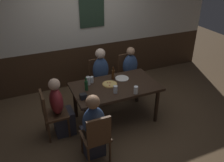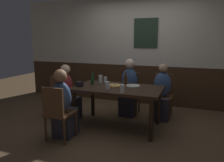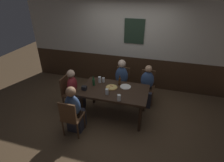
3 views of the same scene
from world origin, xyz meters
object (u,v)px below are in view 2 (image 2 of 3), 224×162
chair_mid_far (131,90)px  pizza (115,85)px  dining_table (118,92)px  chair_right_far (163,93)px  chair_left_near (57,111)px  tumbler_short (101,80)px  person_head_west (68,97)px  person_left_near (63,109)px  person_right_far (162,96)px  chair_head_west (61,94)px  person_mid_far (129,91)px  beer_bottle_green (92,80)px  beer_bottle_brown (126,80)px  pint_glass_stout (122,89)px  beer_glass_half (108,86)px  condiment_caddy (80,84)px  plate_white_large (133,86)px  tumbler_water (105,80)px

chair_mid_far → pizza: 0.84m
dining_table → chair_right_far: 1.11m
chair_left_near → tumbler_short: tumbler_short is taller
chair_mid_far → person_head_west: 1.35m
person_left_near → person_right_far: bearing=45.7°
chair_left_near → person_right_far: bearing=48.8°
chair_head_west → person_mid_far: (1.19, 0.70, 0.01)m
chair_mid_far → beer_bottle_green: size_ratio=3.67×
chair_left_near → person_head_west: size_ratio=0.80×
pizza → tumbler_short: bearing=155.5°
chair_mid_far → person_left_near: person_left_near is taller
chair_right_far → person_mid_far: (-0.69, -0.16, 0.01)m
beer_bottle_brown → chair_left_near: bearing=-123.8°
dining_table → tumbler_short: 0.52m
person_mid_far → pint_glass_stout: person_mid_far is taller
chair_left_near → beer_glass_half: size_ratio=6.48×
person_head_west → condiment_caddy: size_ratio=10.02×
chair_mid_far → person_right_far: 0.71m
person_right_far → plate_white_large: size_ratio=4.33×
person_mid_far → beer_glass_half: (-0.10, -0.94, 0.29)m
pizza → tumbler_short: size_ratio=1.76×
chair_left_near → beer_glass_half: bearing=47.5°
chair_mid_far → tumbler_short: 0.83m
person_right_far → tumbler_water: (-1.04, -0.42, 0.33)m
person_head_west → tumbler_water: 0.80m
person_mid_far → tumbler_short: 0.71m
pizza → pint_glass_stout: pint_glass_stout is taller
person_head_west → person_mid_far: (1.03, 0.70, 0.04)m
beer_bottle_brown → beer_glass_half: bearing=-109.2°
chair_mid_far → pizza: (-0.08, -0.79, 0.26)m
chair_head_west → beer_bottle_green: 0.75m
dining_table → chair_mid_far: chair_mid_far is taller
chair_head_west → plate_white_large: bearing=7.9°
condiment_caddy → chair_right_far: bearing=38.0°
person_mid_far → beer_bottle_green: (-0.53, -0.64, 0.33)m
tumbler_short → condiment_caddy: bearing=-118.4°
person_head_west → dining_table: bearing=0.0°
pizza → beer_bottle_green: 0.45m
person_head_west → person_mid_far: size_ratio=0.93×
chair_left_near → beer_bottle_green: bearing=80.4°
beer_bottle_brown → plate_white_large: (0.16, -0.06, -0.09)m
beer_bottle_green → beer_bottle_brown: bearing=18.2°
dining_table → chair_left_near: bearing=-128.4°
chair_right_far → condiment_caddy: chair_right_far is taller
chair_head_west → person_right_far: (1.88, 0.70, -0.03)m
dining_table → plate_white_large: (0.22, 0.20, 0.09)m
tumbler_short → condiment_caddy: (-0.23, -0.42, -0.02)m
chair_mid_far → pizza: bearing=-95.9°
chair_mid_far → beer_bottle_brown: bearing=-83.8°
chair_right_far → tumbler_water: size_ratio=7.36×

